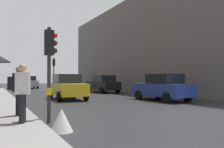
{
  "coord_description": "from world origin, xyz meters",
  "views": [
    {
      "loc": [
        -7.31,
        -7.46,
        1.5
      ],
      "look_at": [
        0.27,
        7.32,
        1.78
      ],
      "focal_mm": 37.54,
      "sensor_mm": 36.0,
      "label": 1
    }
  ],
  "objects_px": {
    "car_yellow_taxi": "(67,87)",
    "pedestrian_with_black_backpack": "(21,89)",
    "car_blue_van": "(163,87)",
    "warning_sign_triangle": "(62,120)",
    "car_green_estate": "(71,82)",
    "traffic_light_near_left": "(50,57)",
    "traffic_light_far_median": "(54,68)",
    "car_silver_hatchback": "(29,82)",
    "car_dark_suv": "(103,84)",
    "pedestrian_in_dark_coat": "(19,88)"
  },
  "relations": [
    {
      "from": "traffic_light_far_median",
      "to": "traffic_light_near_left",
      "type": "distance_m",
      "value": 19.91
    },
    {
      "from": "car_dark_suv",
      "to": "car_yellow_taxi",
      "type": "height_order",
      "value": "same"
    },
    {
      "from": "traffic_light_far_median",
      "to": "pedestrian_in_dark_coat",
      "type": "bearing_deg",
      "value": -106.8
    },
    {
      "from": "car_blue_van",
      "to": "pedestrian_in_dark_coat",
      "type": "relative_size",
      "value": 2.44
    },
    {
      "from": "car_green_estate",
      "to": "car_yellow_taxi",
      "type": "bearing_deg",
      "value": -108.14
    },
    {
      "from": "car_silver_hatchback",
      "to": "car_blue_van",
      "type": "distance_m",
      "value": 23.71
    },
    {
      "from": "car_dark_suv",
      "to": "pedestrian_in_dark_coat",
      "type": "relative_size",
      "value": 2.44
    },
    {
      "from": "pedestrian_in_dark_coat",
      "to": "warning_sign_triangle",
      "type": "xyz_separation_m",
      "value": [
        0.88,
        -2.5,
        -0.81
      ]
    },
    {
      "from": "traffic_light_far_median",
      "to": "warning_sign_triangle",
      "type": "bearing_deg",
      "value": -102.61
    },
    {
      "from": "traffic_light_near_left",
      "to": "car_blue_van",
      "type": "relative_size",
      "value": 0.74
    },
    {
      "from": "pedestrian_in_dark_coat",
      "to": "traffic_light_far_median",
      "type": "bearing_deg",
      "value": 73.2
    },
    {
      "from": "car_silver_hatchback",
      "to": "pedestrian_in_dark_coat",
      "type": "bearing_deg",
      "value": -98.45
    },
    {
      "from": "traffic_light_far_median",
      "to": "car_green_estate",
      "type": "relative_size",
      "value": 0.9
    },
    {
      "from": "car_yellow_taxi",
      "to": "pedestrian_with_black_backpack",
      "type": "xyz_separation_m",
      "value": [
        -3.93,
        -8.58,
        0.29
      ]
    },
    {
      "from": "car_green_estate",
      "to": "car_silver_hatchback",
      "type": "relative_size",
      "value": 1.0
    },
    {
      "from": "traffic_light_far_median",
      "to": "pedestrian_in_dark_coat",
      "type": "distance_m",
      "value": 19.21
    },
    {
      "from": "car_blue_van",
      "to": "pedestrian_with_black_backpack",
      "type": "height_order",
      "value": "pedestrian_with_black_backpack"
    },
    {
      "from": "traffic_light_far_median",
      "to": "pedestrian_with_black_backpack",
      "type": "xyz_separation_m",
      "value": [
        -5.62,
        -19.8,
        -1.47
      ]
    },
    {
      "from": "traffic_light_near_left",
      "to": "pedestrian_with_black_backpack",
      "type": "bearing_deg",
      "value": -154.42
    },
    {
      "from": "car_dark_suv",
      "to": "pedestrian_with_black_backpack",
      "type": "height_order",
      "value": "pedestrian_with_black_backpack"
    },
    {
      "from": "car_green_estate",
      "to": "pedestrian_with_black_backpack",
      "type": "height_order",
      "value": "pedestrian_with_black_backpack"
    },
    {
      "from": "car_yellow_taxi",
      "to": "traffic_light_far_median",
      "type": "bearing_deg",
      "value": 81.44
    },
    {
      "from": "car_yellow_taxi",
      "to": "traffic_light_near_left",
      "type": "bearing_deg",
      "value": -110.15
    },
    {
      "from": "traffic_light_near_left",
      "to": "car_dark_suv",
      "type": "distance_m",
      "value": 16.01
    },
    {
      "from": "car_dark_suv",
      "to": "warning_sign_triangle",
      "type": "relative_size",
      "value": 6.66
    },
    {
      "from": "traffic_light_near_left",
      "to": "car_dark_suv",
      "type": "relative_size",
      "value": 0.74
    },
    {
      "from": "pedestrian_in_dark_coat",
      "to": "car_blue_van",
      "type": "bearing_deg",
      "value": 19.56
    },
    {
      "from": "car_silver_hatchback",
      "to": "warning_sign_triangle",
      "type": "xyz_separation_m",
      "value": [
        -3.05,
        -28.87,
        -0.55
      ]
    },
    {
      "from": "car_dark_suv",
      "to": "pedestrian_in_dark_coat",
      "type": "distance_m",
      "value": 15.6
    },
    {
      "from": "pedestrian_with_black_backpack",
      "to": "traffic_light_near_left",
      "type": "bearing_deg",
      "value": 25.58
    },
    {
      "from": "traffic_light_near_left",
      "to": "warning_sign_triangle",
      "type": "distance_m",
      "value": 2.4
    },
    {
      "from": "car_dark_suv",
      "to": "car_silver_hatchback",
      "type": "xyz_separation_m",
      "value": [
        -5.27,
        13.77,
        0.0
      ]
    },
    {
      "from": "car_dark_suv",
      "to": "traffic_light_far_median",
      "type": "bearing_deg",
      "value": 122.5
    },
    {
      "from": "car_yellow_taxi",
      "to": "warning_sign_triangle",
      "type": "xyz_separation_m",
      "value": [
        -2.97,
        -9.61,
        -0.55
      ]
    },
    {
      "from": "car_dark_suv",
      "to": "car_yellow_taxi",
      "type": "relative_size",
      "value": 1.02
    },
    {
      "from": "traffic_light_far_median",
      "to": "car_yellow_taxi",
      "type": "height_order",
      "value": "traffic_light_far_median"
    },
    {
      "from": "car_dark_suv",
      "to": "car_yellow_taxi",
      "type": "bearing_deg",
      "value": -134.21
    },
    {
      "from": "car_green_estate",
      "to": "traffic_light_far_median",
      "type": "bearing_deg",
      "value": -126.15
    },
    {
      "from": "car_blue_van",
      "to": "pedestrian_with_black_backpack",
      "type": "relative_size",
      "value": 2.44
    },
    {
      "from": "car_blue_van",
      "to": "warning_sign_triangle",
      "type": "bearing_deg",
      "value": -145.2
    },
    {
      "from": "traffic_light_near_left",
      "to": "car_silver_hatchback",
      "type": "height_order",
      "value": "traffic_light_near_left"
    },
    {
      "from": "car_blue_van",
      "to": "pedestrian_with_black_backpack",
      "type": "distance_m",
      "value": 10.37
    },
    {
      "from": "pedestrian_in_dark_coat",
      "to": "car_dark_suv",
      "type": "bearing_deg",
      "value": 53.9
    },
    {
      "from": "car_blue_van",
      "to": "car_yellow_taxi",
      "type": "bearing_deg",
      "value": 143.96
    },
    {
      "from": "car_blue_van",
      "to": "car_yellow_taxi",
      "type": "relative_size",
      "value": 1.02
    },
    {
      "from": "warning_sign_triangle",
      "to": "traffic_light_far_median",
      "type": "bearing_deg",
      "value": 77.39
    },
    {
      "from": "car_green_estate",
      "to": "pedestrian_in_dark_coat",
      "type": "xyz_separation_m",
      "value": [
        -9.14,
        -23.27,
        0.25
      ]
    },
    {
      "from": "traffic_light_near_left",
      "to": "car_dark_suv",
      "type": "bearing_deg",
      "value": 58.57
    },
    {
      "from": "car_dark_suv",
      "to": "car_silver_hatchback",
      "type": "relative_size",
      "value": 1.02
    },
    {
      "from": "car_green_estate",
      "to": "car_yellow_taxi",
      "type": "height_order",
      "value": "same"
    }
  ]
}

